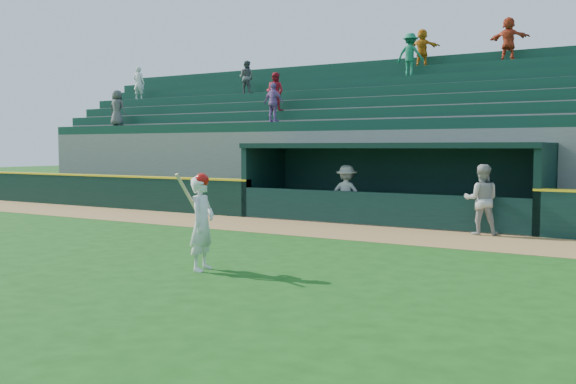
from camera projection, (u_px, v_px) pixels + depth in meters
ground at (249, 258)px, 13.48m from camera, size 120.00×120.00×0.00m
warning_track at (350, 232)px, 17.67m from camera, size 40.00×3.00×0.01m
field_wall_left at (87, 191)px, 25.33m from camera, size 15.50×0.30×1.20m
wall_stripe_left at (87, 175)px, 25.29m from camera, size 15.50×0.32×0.06m
dugout_player_front at (482, 200)px, 17.01m from camera, size 1.07×0.94×1.88m
dugout_player_inside at (347, 194)px, 19.96m from camera, size 1.24×0.83×1.78m
dugout at (392, 178)px, 20.23m from camera, size 9.40×2.80×2.46m
stands at (439, 145)px, 24.05m from camera, size 34.50×6.25×7.10m
batter_at_plate at (202, 222)px, 12.09m from camera, size 0.55×0.84×1.86m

